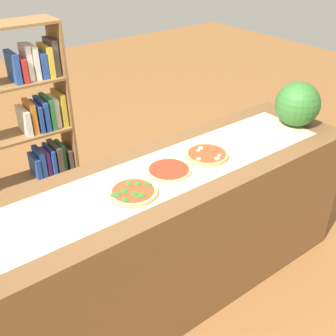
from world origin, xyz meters
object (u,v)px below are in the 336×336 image
Objects in this scene: pizza_plain_1 at (169,170)px; watermelon at (298,104)px; pizza_spinach_0 at (133,192)px; bookshelf at (29,137)px; pizza_mushroom_2 at (207,155)px.

pizza_plain_1 is 0.84× the size of watermelon.
pizza_spinach_0 is 1.02× the size of pizza_plain_1.
watermelon reaches higher than pizza_spinach_0.
pizza_plain_1 is 1.31m from bookshelf.
pizza_mushroom_2 is (0.56, 0.06, 0.00)m from pizza_spinach_0.
pizza_plain_1 is 0.28m from pizza_mushroom_2.
bookshelf is (-0.06, 1.32, -0.19)m from pizza_spinach_0.
pizza_spinach_0 is 1.33m from bookshelf.
watermelon is at bearing 1.27° from pizza_spinach_0.
pizza_mushroom_2 is at bearing -63.63° from bookshelf.
pizza_spinach_0 is 0.86× the size of watermelon.
pizza_mushroom_2 reaches higher than pizza_plain_1.
watermelon is at bearing -1.85° from pizza_plain_1.
pizza_plain_1 is at bearing 178.15° from watermelon.
pizza_spinach_0 is at bearing -178.73° from watermelon.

